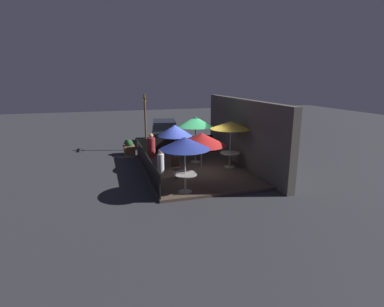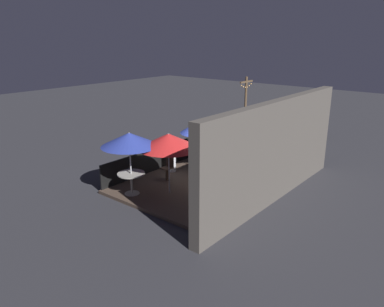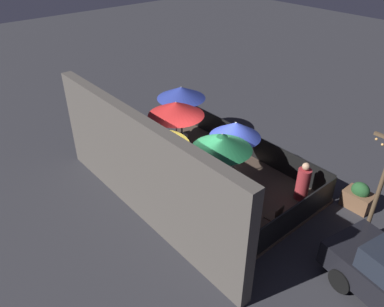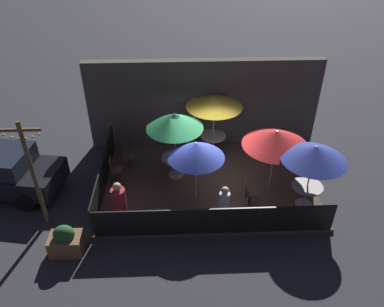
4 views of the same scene
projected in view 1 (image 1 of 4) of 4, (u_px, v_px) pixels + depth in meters
ground_plane at (194, 170)px, 15.26m from camera, size 60.00×60.00×0.00m
patio_deck at (194, 169)px, 15.25m from camera, size 7.21×4.92×0.12m
building_wall at (243, 133)px, 15.58m from camera, size 8.81×0.36×3.53m
fence_front at (146, 163)px, 14.44m from camera, size 7.01×0.05×0.95m
fence_side_left at (177, 144)px, 18.42m from camera, size 0.05×4.72×0.95m
patio_umbrella_0 at (185, 143)px, 11.58m from camera, size 1.97×1.97×2.25m
patio_umbrella_1 at (231, 125)px, 14.91m from camera, size 2.05×2.05×2.35m
patio_umbrella_2 at (195, 122)px, 15.83m from camera, size 1.89×1.89×2.48m
patio_umbrella_3 at (201, 139)px, 12.73m from camera, size 2.14×2.14×2.20m
patio_umbrella_4 at (175, 130)px, 14.95m from camera, size 1.76×1.76×2.18m
dining_table_0 at (185, 177)px, 11.93m from camera, size 0.98×0.98×0.78m
dining_table_1 at (230, 155)px, 15.30m from camera, size 0.99×0.99×0.76m
dining_table_2 at (195, 151)px, 16.22m from camera, size 0.98×0.98×0.77m
patio_chair_0 at (176, 167)px, 13.66m from camera, size 0.41×0.41×0.96m
patio_chair_1 at (181, 145)px, 18.14m from camera, size 0.44×0.44×0.91m
patio_chair_2 at (196, 145)px, 18.04m from camera, size 0.51×0.51×0.92m
patron_0 at (161, 162)px, 14.27m from camera, size 0.45×0.45×1.19m
patron_1 at (151, 147)px, 17.22m from camera, size 0.61×0.61×1.38m
planter_box at (129, 148)px, 18.26m from camera, size 0.90×0.63×0.95m
light_post at (145, 119)px, 19.03m from camera, size 1.10×0.12×3.59m
parked_car_0 at (164, 131)px, 21.54m from camera, size 4.37×2.37×1.62m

